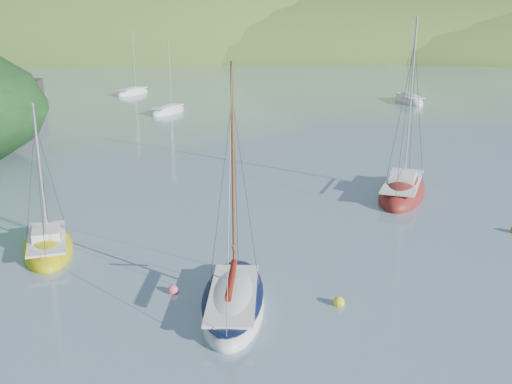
{
  "coord_description": "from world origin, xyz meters",
  "views": [
    {
      "loc": [
        0.15,
        -19.03,
        10.56
      ],
      "look_at": [
        -0.14,
        8.0,
        2.3
      ],
      "focal_mm": 40.0,
      "sensor_mm": 36.0,
      "label": 1
    }
  ],
  "objects_px": {
    "daysailer_white": "(233,303)",
    "sailboat_yellow": "(48,247)",
    "distant_sloop_a": "(168,111)",
    "distant_sloop_b": "(409,101)",
    "distant_sloop_c": "(133,93)",
    "sloop_red": "(402,191)"
  },
  "relations": [
    {
      "from": "daysailer_white",
      "to": "distant_sloop_c",
      "type": "height_order",
      "value": "daysailer_white"
    },
    {
      "from": "distant_sloop_a",
      "to": "distant_sloop_b",
      "type": "xyz_separation_m",
      "value": [
        30.22,
        9.14,
        0.03
      ]
    },
    {
      "from": "sloop_red",
      "to": "distant_sloop_c",
      "type": "xyz_separation_m",
      "value": [
        -27.58,
        48.93,
        -0.05
      ]
    },
    {
      "from": "sloop_red",
      "to": "distant_sloop_b",
      "type": "bearing_deg",
      "value": 95.38
    },
    {
      "from": "distant_sloop_c",
      "to": "distant_sloop_a",
      "type": "bearing_deg",
      "value": -42.73
    },
    {
      "from": "distant_sloop_a",
      "to": "distant_sloop_c",
      "type": "xyz_separation_m",
      "value": [
        -7.84,
        16.93,
        0.01
      ]
    },
    {
      "from": "distant_sloop_b",
      "to": "distant_sloop_a",
      "type": "bearing_deg",
      "value": -167.73
    },
    {
      "from": "sailboat_yellow",
      "to": "distant_sloop_a",
      "type": "bearing_deg",
      "value": 72.15
    },
    {
      "from": "distant_sloop_b",
      "to": "distant_sloop_c",
      "type": "height_order",
      "value": "distant_sloop_b"
    },
    {
      "from": "daysailer_white",
      "to": "sailboat_yellow",
      "type": "distance_m",
      "value": 10.64
    },
    {
      "from": "distant_sloop_b",
      "to": "distant_sloop_c",
      "type": "distance_m",
      "value": 38.85
    },
    {
      "from": "daysailer_white",
      "to": "sloop_red",
      "type": "relative_size",
      "value": 0.85
    },
    {
      "from": "daysailer_white",
      "to": "sailboat_yellow",
      "type": "xyz_separation_m",
      "value": [
        -9.08,
        5.55,
        -0.04
      ]
    },
    {
      "from": "daysailer_white",
      "to": "sloop_red",
      "type": "height_order",
      "value": "sloop_red"
    },
    {
      "from": "sailboat_yellow",
      "to": "sloop_red",
      "type": "bearing_deg",
      "value": 6.68
    },
    {
      "from": "daysailer_white",
      "to": "distant_sloop_a",
      "type": "distance_m",
      "value": 47.69
    },
    {
      "from": "distant_sloop_a",
      "to": "distant_sloop_b",
      "type": "height_order",
      "value": "distant_sloop_b"
    },
    {
      "from": "distant_sloop_a",
      "to": "distant_sloop_b",
      "type": "bearing_deg",
      "value": 38.61
    },
    {
      "from": "daysailer_white",
      "to": "sloop_red",
      "type": "xyz_separation_m",
      "value": [
        9.83,
        14.65,
        -0.0
      ]
    },
    {
      "from": "sloop_red",
      "to": "distant_sloop_b",
      "type": "relative_size",
      "value": 1.02
    },
    {
      "from": "distant_sloop_b",
      "to": "sailboat_yellow",
      "type": "bearing_deg",
      "value": -124.89
    },
    {
      "from": "daysailer_white",
      "to": "distant_sloop_a",
      "type": "bearing_deg",
      "value": 103.25
    }
  ]
}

